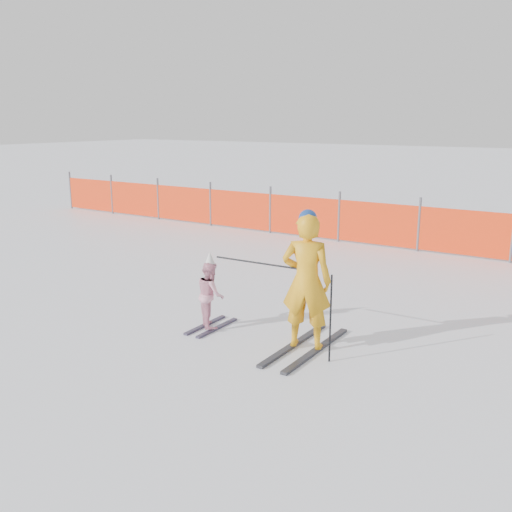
{
  "coord_description": "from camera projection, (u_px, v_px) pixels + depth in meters",
  "views": [
    {
      "loc": [
        4.47,
        -6.36,
        2.96
      ],
      "look_at": [
        0.0,
        0.5,
        1.0
      ],
      "focal_mm": 40.0,
      "sensor_mm": 36.0,
      "label": 1
    }
  ],
  "objects": [
    {
      "name": "adult",
      "position": [
        307.0,
        281.0,
        7.36
      ],
      "size": [
        0.75,
        1.73,
        1.87
      ],
      "color": "black",
      "rests_on": "ground"
    },
    {
      "name": "safety_fence",
      "position": [
        292.0,
        215.0,
        14.81
      ],
      "size": [
        17.51,
        0.06,
        1.25
      ],
      "color": "#595960",
      "rests_on": "ground"
    },
    {
      "name": "child",
      "position": [
        211.0,
        293.0,
        8.22
      ],
      "size": [
        0.59,
        0.92,
        1.14
      ],
      "color": "black",
      "rests_on": "ground"
    },
    {
      "name": "ski_poles",
      "position": [
        289.0,
        288.0,
        7.39
      ],
      "size": [
        1.87,
        0.22,
        1.13
      ],
      "color": "black",
      "rests_on": "ground"
    },
    {
      "name": "ground",
      "position": [
        237.0,
        330.0,
        8.25
      ],
      "size": [
        120.0,
        120.0,
        0.0
      ],
      "primitive_type": "plane",
      "color": "white",
      "rests_on": "ground"
    }
  ]
}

